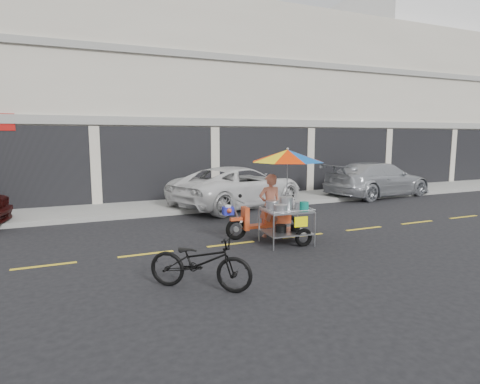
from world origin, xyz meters
name	(u,v)px	position (x,y,z in m)	size (l,w,h in m)	color
ground	(303,236)	(0.00, 0.00, 0.00)	(90.00, 90.00, 0.00)	black
sidewalk	(224,202)	(0.00, 5.50, 0.07)	(45.00, 3.00, 0.15)	gray
shophouse_block	(238,103)	(2.82, 10.59, 4.24)	(36.00, 8.11, 10.40)	beige
centerline	(303,236)	(0.00, 0.00, 0.00)	(42.00, 0.10, 0.01)	gold
white_pickup	(239,186)	(0.26, 4.70, 0.73)	(2.43, 5.28, 1.47)	silver
silver_pickup	(378,179)	(6.65, 4.55, 0.73)	(2.05, 5.05, 1.47)	#AEB1B7
near_bicycle	(200,262)	(-3.55, -2.39, 0.47)	(0.63, 1.80, 0.94)	black
food_vendor_rig	(280,183)	(-0.79, -0.18, 1.44)	(2.27, 1.93, 2.29)	black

